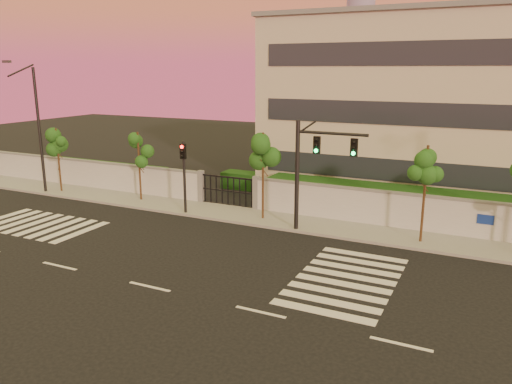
% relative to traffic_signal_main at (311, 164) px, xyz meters
% --- Properties ---
extents(ground, '(120.00, 120.00, 0.00)m').
position_rel_traffic_signal_main_xyz_m(ground, '(-3.49, -9.28, -3.81)').
color(ground, black).
rests_on(ground, ground).
extents(sidewalk, '(60.00, 3.00, 0.15)m').
position_rel_traffic_signal_main_xyz_m(sidewalk, '(-3.49, 1.22, -3.74)').
color(sidewalk, gray).
rests_on(sidewalk, ground).
extents(perimeter_wall, '(60.00, 0.36, 2.20)m').
position_rel_traffic_signal_main_xyz_m(perimeter_wall, '(-3.39, 2.72, -2.74)').
color(perimeter_wall, '#B1B4B9').
rests_on(perimeter_wall, ground).
extents(hedge_row, '(41.00, 4.25, 1.80)m').
position_rel_traffic_signal_main_xyz_m(hedge_row, '(-2.33, 5.45, -3.00)').
color(hedge_row, black).
rests_on(hedge_row, ground).
extents(institutional_building, '(24.40, 12.40, 12.25)m').
position_rel_traffic_signal_main_xyz_m(institutional_building, '(5.51, 12.70, 2.34)').
color(institutional_building, beige).
rests_on(institutional_building, ground).
extents(road_markings, '(57.00, 7.62, 0.02)m').
position_rel_traffic_signal_main_xyz_m(road_markings, '(-5.07, -5.53, -3.80)').
color(road_markings, silver).
rests_on(road_markings, ground).
extents(street_tree_b, '(1.48, 1.18, 4.62)m').
position_rel_traffic_signal_main_xyz_m(street_tree_b, '(-18.98, 0.80, -0.41)').
color(street_tree_b, '#382314').
rests_on(street_tree_b, ground).
extents(street_tree_c, '(1.59, 1.26, 4.65)m').
position_rel_traffic_signal_main_xyz_m(street_tree_c, '(-12.34, 1.37, -0.39)').
color(street_tree_c, '#382314').
rests_on(street_tree_c, ground).
extents(street_tree_d, '(1.53, 1.22, 5.15)m').
position_rel_traffic_signal_main_xyz_m(street_tree_d, '(-3.21, 1.03, -0.03)').
color(street_tree_d, '#382314').
rests_on(street_tree_d, ground).
extents(street_tree_e, '(1.59, 1.27, 5.04)m').
position_rel_traffic_signal_main_xyz_m(street_tree_e, '(5.68, 0.85, -0.11)').
color(street_tree_e, '#382314').
rests_on(street_tree_e, ground).
extents(traffic_signal_main, '(3.82, 0.37, 6.03)m').
position_rel_traffic_signal_main_xyz_m(traffic_signal_main, '(0.00, 0.00, 0.00)').
color(traffic_signal_main, black).
rests_on(traffic_signal_main, ground).
extents(traffic_signal_secondary, '(0.35, 0.34, 4.49)m').
position_rel_traffic_signal_main_xyz_m(traffic_signal_secondary, '(-7.97, 0.04, -0.96)').
color(traffic_signal_secondary, black).
rests_on(traffic_signal_secondary, ground).
extents(streetlight_west, '(0.55, 2.20, 9.15)m').
position_rel_traffic_signal_main_xyz_m(streetlight_west, '(-19.96, 0.03, 1.13)').
color(streetlight_west, black).
rests_on(streetlight_west, ground).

